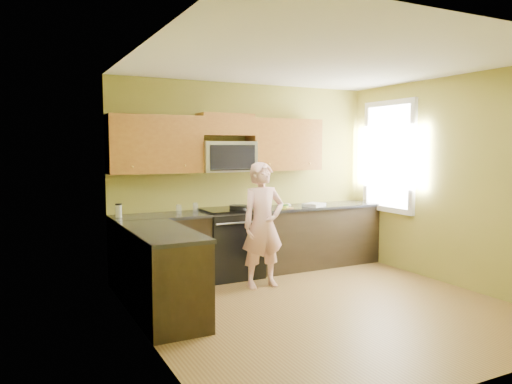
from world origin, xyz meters
TOP-DOWN VIEW (x-y plane):
  - floor at (0.00, 0.00)m, footprint 4.00×4.00m
  - ceiling at (0.00, 0.00)m, footprint 4.00×4.00m
  - wall_back at (0.00, 2.00)m, footprint 4.00×0.00m
  - wall_front at (0.00, -2.00)m, footprint 4.00×0.00m
  - wall_left at (-2.00, 0.00)m, footprint 0.00×4.00m
  - wall_right at (2.00, 0.00)m, footprint 0.00×4.00m
  - cabinet_back_run at (0.00, 1.70)m, footprint 4.00×0.60m
  - cabinet_left_run at (-1.70, 0.60)m, footprint 0.60×1.60m
  - countertop_back at (0.00, 1.69)m, footprint 4.00×0.62m
  - countertop_left at (-1.69, 0.60)m, footprint 0.62×1.60m
  - stove at (-0.40, 1.68)m, footprint 0.76×0.65m
  - microwave at (-0.40, 1.80)m, footprint 0.76×0.40m
  - upper_cab_left at (-1.39, 1.83)m, footprint 1.22×0.33m
  - upper_cab_right at (0.54, 1.83)m, footprint 1.12×0.33m
  - upper_cab_over_mw at (-0.40, 1.83)m, footprint 0.76×0.33m
  - window at (1.98, 1.20)m, footprint 0.06×1.06m
  - woman at (-0.23, 1.04)m, footprint 0.59×0.39m
  - frying_pan at (-0.33, 1.58)m, footprint 0.33×0.46m
  - butter_tub at (0.37, 1.52)m, footprint 0.15×0.15m
  - toast_slice at (0.42, 1.50)m, footprint 0.12×0.12m
  - napkin_a at (-0.08, 1.45)m, footprint 0.14×0.15m
  - napkin_b at (0.47, 1.63)m, footprint 0.14×0.15m
  - dish_towel at (0.88, 1.55)m, footprint 0.38×0.35m
  - travel_mug at (-1.90, 1.72)m, footprint 0.10×0.10m
  - glass_b at (-0.86, 1.81)m, footprint 0.09×0.09m
  - glass_c at (-1.13, 1.70)m, footprint 0.07×0.07m

SIDE VIEW (x-z plane):
  - floor at x=0.00m, z-range 0.00..0.00m
  - cabinet_back_run at x=0.00m, z-range 0.00..0.88m
  - cabinet_left_run at x=-1.70m, z-range 0.00..0.88m
  - stove at x=-0.40m, z-range 0.00..0.95m
  - woman at x=-0.23m, z-range 0.00..1.60m
  - countertop_back at x=0.00m, z-range 0.88..0.92m
  - countertop_left at x=-1.69m, z-range 0.88..0.92m
  - butter_tub at x=0.37m, z-range 0.88..0.96m
  - travel_mug at x=-1.90m, z-range 0.83..1.01m
  - toast_slice at x=0.42m, z-range 0.92..0.93m
  - dish_towel at x=0.88m, z-range 0.92..0.97m
  - frying_pan at x=-0.33m, z-range 0.92..0.98m
  - napkin_a at x=-0.08m, z-range 0.92..0.98m
  - napkin_b at x=0.47m, z-range 0.92..0.99m
  - glass_b at x=-0.86m, z-range 0.92..1.04m
  - glass_c at x=-1.13m, z-range 0.92..1.04m
  - wall_back at x=0.00m, z-range -0.65..3.35m
  - wall_front at x=0.00m, z-range -0.65..3.35m
  - wall_left at x=-2.00m, z-range -0.65..3.35m
  - wall_right at x=2.00m, z-range -0.65..3.35m
  - microwave at x=-0.40m, z-range 1.24..1.66m
  - upper_cab_left at x=-1.39m, z-range 1.07..1.82m
  - upper_cab_right at x=0.54m, z-range 1.07..1.82m
  - window at x=1.98m, z-range 0.82..2.48m
  - upper_cab_over_mw at x=-0.40m, z-range 1.95..2.25m
  - ceiling at x=0.00m, z-range 2.70..2.70m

